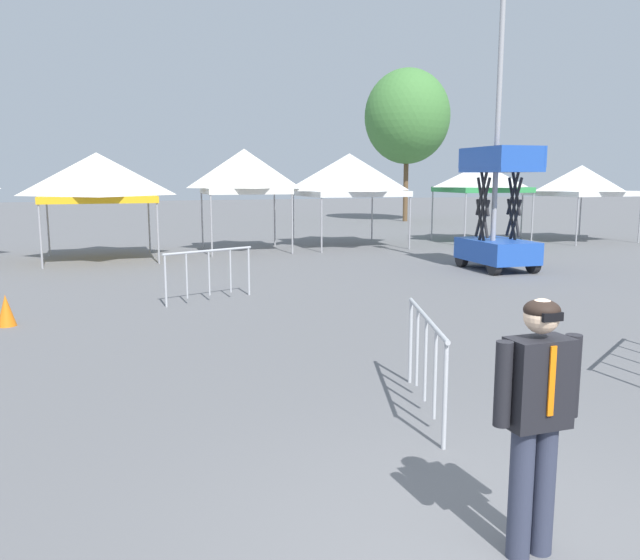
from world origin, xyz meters
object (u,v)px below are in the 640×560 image
(traffic_cone_lot_center, at_px, (6,310))
(scissor_lift, at_px, (497,232))
(person_foreground, at_px, (536,410))
(light_pole_near_lift, at_px, (498,109))
(crowd_barrier_mid_lot, at_px, (426,345))
(canopy_tent_far_left, at_px, (244,171))
(canopy_tent_behind_center, at_px, (349,175))
(tree_behind_tents_right, at_px, (407,117))
(canopy_tent_behind_left, at_px, (581,181))
(canopy_tent_behind_right, at_px, (482,178))
(crowd_barrier_near_person, at_px, (209,265))
(canopy_tent_right_of_center, at_px, (97,177))

(traffic_cone_lot_center, bearing_deg, scissor_lift, 14.16)
(person_foreground, bearing_deg, scissor_lift, 56.39)
(light_pole_near_lift, xyz_separation_m, crowd_barrier_mid_lot, (-6.91, -8.91, -3.58))
(canopy_tent_far_left, xyz_separation_m, light_pole_near_lift, (5.31, -7.03, 1.58))
(canopy_tent_behind_center, bearing_deg, crowd_barrier_mid_lot, -109.06)
(crowd_barrier_mid_lot, bearing_deg, tree_behind_tents_right, 63.62)
(canopy_tent_behind_left, bearing_deg, person_foreground, -131.74)
(crowd_barrier_mid_lot, xyz_separation_m, traffic_cone_lot_center, (-4.86, 6.03, -0.48))
(canopy_tent_behind_right, bearing_deg, person_foreground, -122.27)
(person_foreground, bearing_deg, crowd_barrier_near_person, 93.05)
(canopy_tent_behind_center, xyz_separation_m, scissor_lift, (1.55, -7.15, -1.58))
(light_pole_near_lift, bearing_deg, traffic_cone_lot_center, -166.24)
(scissor_lift, relative_size, person_foreground, 1.89)
(canopy_tent_behind_center, xyz_separation_m, crowd_barrier_mid_lot, (-5.60, -16.22, -1.89))
(canopy_tent_behind_left, xyz_separation_m, tree_behind_tents_right, (-1.32, 12.89, 3.58))
(tree_behind_tents_right, bearing_deg, canopy_tent_behind_right, -102.98)
(canopy_tent_behind_right, xyz_separation_m, tree_behind_tents_right, (2.78, 12.05, 3.47))
(light_pole_near_lift, relative_size, tree_behind_tents_right, 0.87)
(canopy_tent_right_of_center, xyz_separation_m, canopy_tent_far_left, (4.80, 0.85, 0.20))
(scissor_lift, distance_m, traffic_cone_lot_center, 12.42)
(light_pole_near_lift, xyz_separation_m, traffic_cone_lot_center, (-11.78, -2.88, -4.06))
(canopy_tent_behind_center, distance_m, traffic_cone_lot_center, 14.79)
(light_pole_near_lift, bearing_deg, scissor_lift, 31.80)
(canopy_tent_far_left, height_order, crowd_barrier_mid_lot, canopy_tent_far_left)
(canopy_tent_behind_right, relative_size, scissor_lift, 0.95)
(canopy_tent_right_of_center, relative_size, canopy_tent_behind_center, 0.96)
(canopy_tent_right_of_center, relative_size, light_pole_near_lift, 0.45)
(canopy_tent_behind_center, relative_size, crowd_barrier_mid_lot, 1.75)
(canopy_tent_behind_right, bearing_deg, scissor_lift, -119.89)
(tree_behind_tents_right, xyz_separation_m, crowd_barrier_near_person, (-15.03, -20.82, -5.25))
(crowd_barrier_mid_lot, bearing_deg, canopy_tent_behind_left, 44.80)
(tree_behind_tents_right, bearing_deg, crowd_barrier_mid_lot, -116.38)
(person_foreground, height_order, tree_behind_tents_right, tree_behind_tents_right)
(person_foreground, xyz_separation_m, light_pole_near_lift, (7.54, 11.56, 3.30))
(canopy_tent_far_left, distance_m, light_pole_near_lift, 8.96)
(canopy_tent_behind_right, xyz_separation_m, traffic_cone_lot_center, (-15.96, -9.89, -2.25))
(canopy_tent_far_left, relative_size, crowd_barrier_near_person, 1.79)
(canopy_tent_behind_center, bearing_deg, canopy_tent_behind_right, -3.03)
(crowd_barrier_mid_lot, bearing_deg, crowd_barrier_near_person, 99.16)
(tree_behind_tents_right, relative_size, traffic_cone_lot_center, 15.75)
(light_pole_near_lift, bearing_deg, canopy_tent_far_left, 127.06)
(canopy_tent_far_left, distance_m, canopy_tent_behind_left, 13.62)
(canopy_tent_far_left, relative_size, person_foreground, 1.98)
(tree_behind_tents_right, relative_size, crowd_barrier_near_person, 4.42)
(scissor_lift, bearing_deg, canopy_tent_behind_left, 36.84)
(canopy_tent_right_of_center, bearing_deg, scissor_lift, -30.21)
(person_foreground, height_order, traffic_cone_lot_center, person_foreground)
(canopy_tent_behind_center, relative_size, canopy_tent_behind_left, 1.02)
(traffic_cone_lot_center, bearing_deg, canopy_tent_behind_right, 31.80)
(person_foreground, bearing_deg, canopy_tent_far_left, 83.16)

